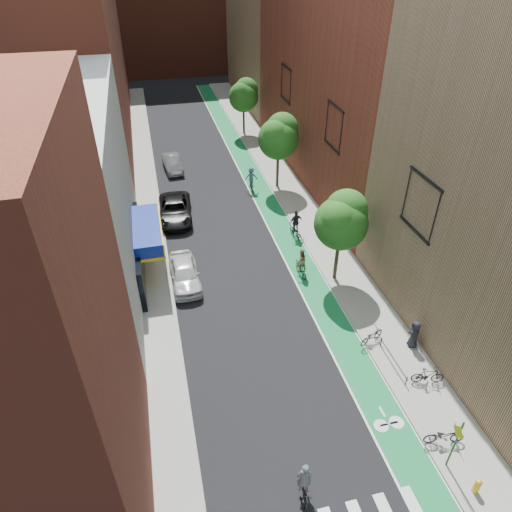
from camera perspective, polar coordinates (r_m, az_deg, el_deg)
ground at (r=23.09m, az=5.74°, el=-20.13°), size 160.00×160.00×0.00m
bike_lane at (r=43.57m, az=-0.14°, el=9.50°), size 2.00×68.00×0.01m
sidewalk_left at (r=42.56m, az=-13.47°, el=7.94°), size 2.00×68.00×0.15m
sidewalk_right at (r=44.13m, az=3.06°, el=9.90°), size 3.00×68.00×0.15m
building_left_white at (r=29.74m, az=-23.60°, el=6.37°), size 8.00×20.00×12.00m
building_left_far_red at (r=55.03m, az=-21.70°, el=24.81°), size 8.00×36.00×22.00m
building_right_mid_red at (r=42.59m, az=11.36°, el=23.91°), size 8.00×28.00×22.00m
building_right_far_tan at (r=65.24m, az=1.95°, el=26.48°), size 8.00×20.00×18.00m
building_far_closure at (r=84.78m, az=-11.54°, el=28.62°), size 30.00×14.00×20.00m
tree_near at (r=28.51m, az=10.71°, el=4.52°), size 3.40×3.36×6.42m
tree_mid at (r=40.28m, az=2.89°, el=14.80°), size 3.55×3.53×6.74m
tree_far at (r=53.31m, az=-1.54°, el=19.53°), size 3.30×3.25×6.21m
sign_pole at (r=21.89m, az=23.66°, el=-20.52°), size 0.13×0.71×3.00m
parked_car_white at (r=30.25m, az=-8.92°, el=-2.14°), size 1.92×4.62×1.56m
parked_car_black at (r=37.48m, az=-10.10°, el=5.69°), size 3.02×5.81×1.56m
parked_car_silver at (r=45.98m, az=-10.41°, el=11.31°), size 1.86×4.41×1.41m
cyclist_lead at (r=20.71m, az=6.01°, el=-26.62°), size 0.82×1.59×2.08m
cyclist_lane_near at (r=30.72m, az=5.63°, el=-1.04°), size 0.85×1.74×2.01m
cyclist_lane_mid at (r=34.63m, az=5.01°, el=3.66°), size 1.16×1.74×2.20m
cyclist_lane_far at (r=41.28m, az=-0.60°, el=9.51°), size 1.26×1.70×2.19m
parked_bike_near at (r=23.44m, az=22.46°, el=-20.04°), size 1.95×0.98×0.98m
parked_bike_mid at (r=25.42m, az=20.68°, el=-13.81°), size 1.75×0.87×1.01m
parked_bike_far at (r=26.66m, az=14.24°, el=-9.67°), size 1.75×1.15×0.87m
pedestrian at (r=26.82m, az=19.18°, el=-9.21°), size 0.68×0.92×1.70m
fire_hydrant at (r=22.68m, az=25.92°, el=-24.43°), size 0.27×0.27×0.78m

